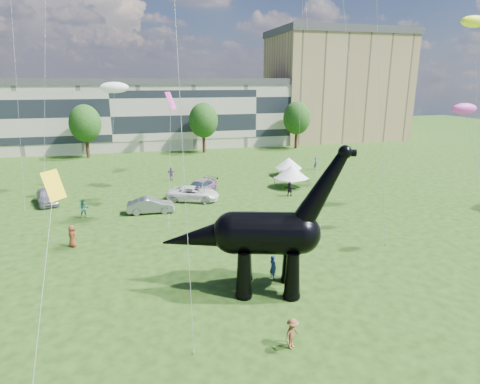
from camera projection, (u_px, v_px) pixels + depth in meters
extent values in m
plane|color=#16330C|center=(225.00, 321.00, 22.05)|extent=(220.00, 220.00, 0.00)
cube|color=beige|center=(112.00, 117.00, 76.21)|extent=(78.00, 11.00, 12.00)
cube|color=tan|center=(335.00, 88.00, 89.42)|extent=(28.00, 18.00, 22.00)
cylinder|color=#382314|center=(88.00, 148.00, 68.03)|extent=(0.56, 0.56, 3.20)
ellipsoid|color=#14380F|center=(85.00, 120.00, 66.76)|extent=(5.20, 5.20, 6.24)
cylinder|color=#382314|center=(204.00, 144.00, 72.94)|extent=(0.56, 0.56, 3.20)
ellipsoid|color=#14380F|center=(203.00, 117.00, 71.66)|extent=(5.20, 5.20, 6.24)
cylinder|color=#382314|center=(296.00, 140.00, 77.35)|extent=(0.56, 0.56, 3.20)
ellipsoid|color=#14380F|center=(297.00, 115.00, 76.08)|extent=(5.20, 5.20, 6.24)
cone|color=black|center=(244.00, 275.00, 24.11)|extent=(1.25, 1.25, 2.91)
sphere|color=black|center=(244.00, 294.00, 24.45)|extent=(1.07, 1.07, 1.07)
cone|color=black|center=(245.00, 260.00, 26.16)|extent=(1.25, 1.25, 2.91)
sphere|color=black|center=(245.00, 278.00, 26.50)|extent=(1.07, 1.07, 1.07)
cone|color=black|center=(292.00, 276.00, 24.00)|extent=(1.25, 1.25, 2.91)
sphere|color=black|center=(292.00, 295.00, 24.35)|extent=(1.07, 1.07, 1.07)
cone|color=black|center=(289.00, 261.00, 26.06)|extent=(1.25, 1.25, 2.91)
sphere|color=black|center=(289.00, 278.00, 26.40)|extent=(1.07, 1.07, 1.07)
cylinder|color=black|center=(267.00, 233.00, 24.46)|extent=(4.65, 3.68, 2.62)
sphere|color=black|center=(233.00, 233.00, 24.53)|extent=(2.62, 2.62, 2.62)
sphere|color=black|center=(300.00, 233.00, 24.39)|extent=(2.52, 2.52, 2.52)
cone|color=black|center=(322.00, 189.00, 23.59)|extent=(3.91, 2.45, 5.13)
sphere|color=black|center=(345.00, 152.00, 22.95)|extent=(0.81, 0.81, 0.81)
cylinder|color=black|center=(350.00, 153.00, 22.95)|extent=(0.77, 0.60, 0.43)
cone|color=black|center=(201.00, 237.00, 24.68)|extent=(5.49, 3.43, 2.84)
imported|color=silver|center=(47.00, 196.00, 42.76)|extent=(3.19, 5.23, 1.66)
imported|color=gray|center=(151.00, 205.00, 39.82)|extent=(4.67, 1.88, 1.51)
imported|color=white|center=(193.00, 194.00, 43.85)|extent=(6.26, 4.49, 1.58)
imported|color=#595960|center=(199.00, 187.00, 46.44)|extent=(5.25, 5.40, 1.56)
cube|color=white|center=(291.00, 178.00, 49.23)|extent=(4.09, 4.09, 0.12)
cone|color=white|center=(292.00, 172.00, 49.01)|extent=(5.18, 5.18, 1.56)
cylinder|color=#999999|center=(291.00, 187.00, 47.42)|extent=(0.06, 0.06, 1.14)
cylinder|color=#999999|center=(308.00, 183.00, 49.14)|extent=(0.06, 0.06, 1.14)
cylinder|color=#999999|center=(275.00, 182.00, 49.63)|extent=(0.06, 0.06, 1.14)
cylinder|color=#999999|center=(291.00, 179.00, 51.35)|extent=(0.06, 0.06, 1.14)
cube|color=white|center=(288.00, 168.00, 55.24)|extent=(3.49, 3.49, 0.12)
cone|color=white|center=(288.00, 163.00, 55.03)|extent=(4.42, 4.42, 1.44)
cylinder|color=#999999|center=(280.00, 174.00, 54.07)|extent=(0.06, 0.06, 1.06)
cylinder|color=#999999|center=(299.00, 174.00, 54.10)|extent=(0.06, 0.06, 1.06)
cylinder|color=#999999|center=(277.00, 170.00, 56.66)|extent=(0.06, 0.06, 1.06)
cylinder|color=#999999|center=(296.00, 170.00, 56.69)|extent=(0.06, 0.06, 1.06)
imported|color=#5E3374|center=(171.00, 174.00, 52.55)|extent=(1.10, 0.58, 1.80)
imported|color=#2D7151|center=(84.00, 209.00, 38.21)|extent=(0.93, 0.74, 1.89)
imported|color=black|center=(290.00, 189.00, 45.62)|extent=(1.54, 1.29, 1.66)
imported|color=olive|center=(314.00, 204.00, 39.96)|extent=(0.69, 1.12, 1.67)
imported|color=#974325|center=(72.00, 236.00, 31.66)|extent=(1.03, 1.00, 1.78)
imported|color=navy|center=(273.00, 267.00, 26.58)|extent=(0.56, 0.69, 1.65)
imported|color=brown|center=(292.00, 334.00, 19.62)|extent=(1.19, 1.10, 1.61)
imported|color=#32597E|center=(316.00, 163.00, 59.03)|extent=(0.67, 0.81, 1.89)
ellipsoid|color=#E7FF15|center=(474.00, 21.00, 40.14)|extent=(2.98, 3.14, 1.17)
ellipsoid|color=white|center=(114.00, 87.00, 44.27)|extent=(3.18, 3.19, 1.21)
plane|color=#F243B2|center=(171.00, 101.00, 36.74)|extent=(1.31, 1.73, 1.55)
plane|color=yellow|center=(54.00, 185.00, 18.50)|extent=(1.13, 1.41, 1.35)
ellipsoid|color=#D23AA8|center=(464.00, 109.00, 29.98)|extent=(2.29, 1.91, 0.82)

